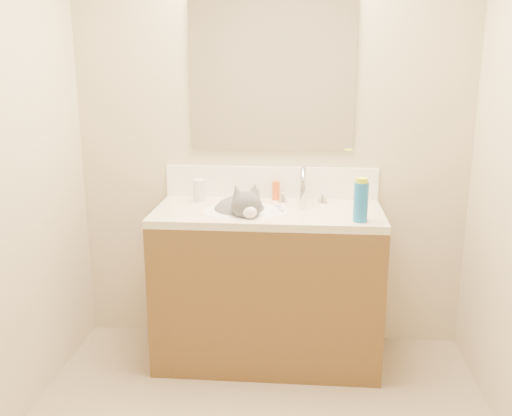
% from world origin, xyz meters
% --- Properties ---
extents(room_shell, '(2.24, 2.54, 2.52)m').
position_xyz_m(room_shell, '(0.00, 0.00, 1.49)').
color(room_shell, '#C5B392').
rests_on(room_shell, ground).
extents(vanity_cabinet, '(1.20, 0.55, 0.82)m').
position_xyz_m(vanity_cabinet, '(0.00, 0.97, 0.41)').
color(vanity_cabinet, brown).
rests_on(vanity_cabinet, ground).
extents(counter_slab, '(1.20, 0.55, 0.04)m').
position_xyz_m(counter_slab, '(0.00, 0.97, 0.84)').
color(counter_slab, beige).
rests_on(counter_slab, vanity_cabinet).
extents(basin, '(0.45, 0.36, 0.14)m').
position_xyz_m(basin, '(-0.12, 0.94, 0.79)').
color(basin, white).
rests_on(basin, vanity_cabinet).
extents(faucet, '(0.28, 0.20, 0.21)m').
position_xyz_m(faucet, '(0.18, 1.11, 0.95)').
color(faucet, silver).
rests_on(faucet, counter_slab).
extents(cat, '(0.42, 0.45, 0.33)m').
position_xyz_m(cat, '(-0.14, 0.96, 0.83)').
color(cat, '#4C4A4C').
rests_on(cat, basin).
extents(backsplash, '(1.20, 0.02, 0.18)m').
position_xyz_m(backsplash, '(0.00, 1.24, 0.95)').
color(backsplash, white).
rests_on(backsplash, counter_slab).
extents(mirror, '(0.90, 0.02, 0.80)m').
position_xyz_m(mirror, '(0.00, 1.24, 1.54)').
color(mirror, white).
rests_on(mirror, room_shell).
extents(pill_bottle, '(0.09, 0.09, 0.12)m').
position_xyz_m(pill_bottle, '(-0.40, 1.13, 0.92)').
color(pill_bottle, silver).
rests_on(pill_bottle, counter_slab).
extents(pill_label, '(0.08, 0.08, 0.04)m').
position_xyz_m(pill_label, '(-0.40, 1.13, 0.91)').
color(pill_label, '#F85629').
rests_on(pill_label, pill_bottle).
extents(silver_jar, '(0.07, 0.07, 0.06)m').
position_xyz_m(silver_jar, '(-0.09, 1.17, 0.89)').
color(silver_jar, '#B7B7BC').
rests_on(silver_jar, counter_slab).
extents(amber_bottle, '(0.05, 0.05, 0.11)m').
position_xyz_m(amber_bottle, '(0.03, 1.19, 0.91)').
color(amber_bottle, '#E45B1A').
rests_on(amber_bottle, counter_slab).
extents(toothbrush, '(0.06, 0.13, 0.01)m').
position_xyz_m(toothbrush, '(0.06, 1.00, 0.86)').
color(toothbrush, silver).
rests_on(toothbrush, counter_slab).
extents(toothbrush_head, '(0.02, 0.03, 0.01)m').
position_xyz_m(toothbrush_head, '(0.06, 1.00, 0.87)').
color(toothbrush_head, '#6F8EEC').
rests_on(toothbrush_head, counter_slab).
extents(spray_can, '(0.08, 0.08, 0.19)m').
position_xyz_m(spray_can, '(0.46, 0.79, 0.96)').
color(spray_can, '#1A6FBB').
rests_on(spray_can, counter_slab).
extents(spray_cap, '(0.07, 0.07, 0.04)m').
position_xyz_m(spray_cap, '(0.46, 0.79, 1.06)').
color(spray_cap, '#CFE618').
rests_on(spray_cap, spray_can).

